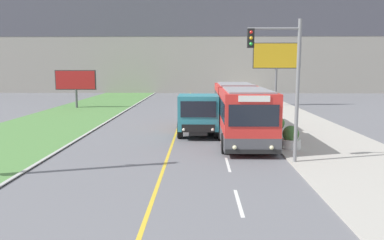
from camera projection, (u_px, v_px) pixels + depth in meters
apartment_block_background at (191, 15)px, 61.54m from camera, size 80.00×8.04×25.30m
city_bus at (240, 111)px, 22.91m from camera, size 2.75×12.18×3.07m
dump_truck at (198, 114)px, 23.16m from camera, size 2.46×6.62×2.56m
car_distant at (223, 104)px, 35.44m from camera, size 1.80×4.30×1.45m
traffic_light_mast at (284, 73)px, 15.99m from camera, size 2.28×0.32×6.23m
billboard_large at (277, 58)px, 39.67m from camera, size 5.06×0.24×6.70m
billboard_small at (76, 81)px, 38.09m from camera, size 4.16×0.24×3.86m
planter_round_near at (291, 138)px, 19.15m from camera, size 1.05×1.05×1.17m
planter_round_second at (278, 127)px, 22.85m from camera, size 0.96×0.96×1.11m
planter_round_third at (267, 119)px, 26.55m from camera, size 0.91×0.91×1.11m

